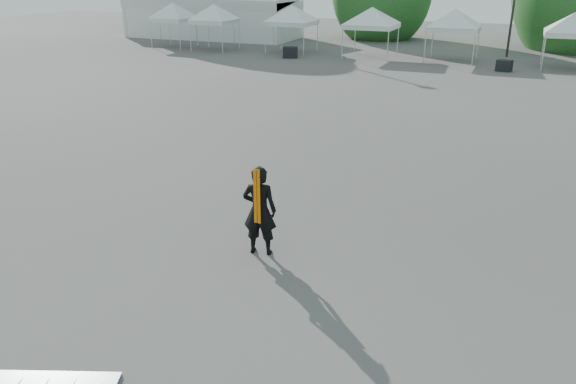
% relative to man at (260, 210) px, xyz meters
% --- Properties ---
extents(ground, '(120.00, 120.00, 0.00)m').
position_rel_man_xyz_m(ground, '(0.60, 1.16, -0.97)').
color(ground, '#474442').
rests_on(ground, ground).
extents(marquee, '(15.00, 6.25, 4.23)m').
position_rel_man_xyz_m(marquee, '(-21.40, 36.16, 1.00)').
color(marquee, silver).
rests_on(marquee, ground).
extents(tent_a, '(3.93, 3.93, 3.88)m').
position_rel_man_xyz_m(tent_a, '(-20.94, 29.16, 2.08)').
color(tent_a, silver).
rests_on(tent_a, ground).
extents(tent_b, '(4.07, 4.07, 3.88)m').
position_rel_man_xyz_m(tent_b, '(-17.00, 28.60, 2.08)').
color(tent_b, silver).
rests_on(tent_b, ground).
extents(tent_c, '(4.43, 4.43, 3.88)m').
position_rel_man_xyz_m(tent_c, '(-11.14, 29.55, 2.09)').
color(tent_c, silver).
rests_on(tent_c, ground).
extents(tent_d, '(4.71, 4.71, 3.88)m').
position_rel_man_xyz_m(tent_d, '(-5.21, 29.35, 2.09)').
color(tent_d, silver).
rests_on(tent_d, ground).
extents(tent_e, '(4.55, 4.55, 3.88)m').
position_rel_man_xyz_m(tent_e, '(0.23, 29.58, 2.09)').
color(tent_e, silver).
rests_on(tent_e, ground).
extents(tent_f, '(4.34, 4.34, 3.88)m').
position_rel_man_xyz_m(tent_f, '(7.18, 28.88, 2.09)').
color(tent_f, silver).
rests_on(tent_f, ground).
extents(man, '(0.78, 0.59, 1.94)m').
position_rel_man_xyz_m(man, '(0.00, 0.00, 0.00)').
color(man, black).
rests_on(man, ground).
extents(crate_west, '(1.14, 1.00, 0.75)m').
position_rel_man_xyz_m(crate_west, '(-10.20, 26.92, -0.60)').
color(crate_west, black).
rests_on(crate_west, ground).
extents(crate_mid, '(0.98, 0.84, 0.66)m').
position_rel_man_xyz_m(crate_mid, '(3.69, 26.62, -0.64)').
color(crate_mid, black).
rests_on(crate_mid, ground).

